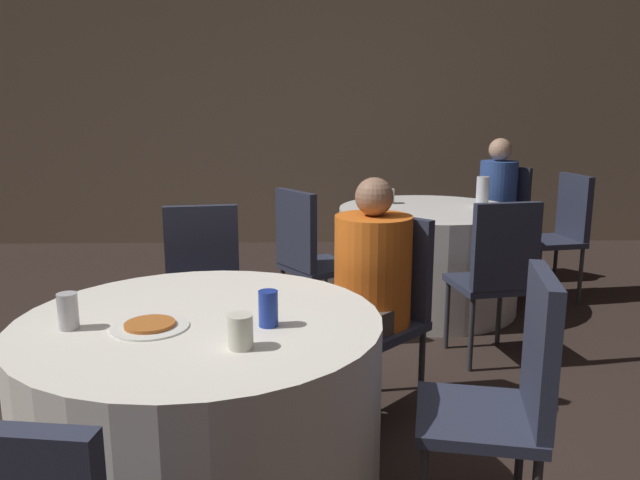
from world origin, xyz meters
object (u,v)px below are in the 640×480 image
Objects in this scene: chair_near_northeast at (385,298)px; chair_far_east at (562,226)px; pizza_plate_near at (150,326)px; soda_can_silver at (68,311)px; chair_near_north at (203,281)px; table_near at (203,415)px; chair_far_northeast at (502,213)px; person_orange_shirt at (363,301)px; bottle_far at (482,192)px; chair_far_southwest at (307,251)px; soda_can_blue at (268,309)px; chair_near_east at (510,387)px; table_far at (427,258)px; person_blue_shirt at (492,213)px; chair_far_south at (497,268)px.

chair_near_northeast is 2.33m from chair_far_east.
pizza_plate_near is 0.27m from soda_can_silver.
table_near is at bearing 90.00° from chair_near_north.
chair_far_northeast is at bearing -146.16° from chair_near_north.
person_orange_shirt reaches higher than bottle_far.
chair_far_southwest reaches higher than soda_can_blue.
chair_near_east is 0.83× the size of person_orange_shirt.
pizza_plate_near is at bearing -120.46° from table_far.
person_blue_shirt is (-0.40, 0.44, 0.02)m from chair_far_east.
pizza_plate_near is at bearing -149.56° from chair_far_south.
table_near is 1.34× the size of chair_near_east.
chair_far_southwest is at bearing 85.61° from soda_can_blue.
soda_can_blue is at bearing -141.56° from chair_far_south.
soda_can_silver and soda_can_blue have the same top height.
chair_near_northeast is 4.36× the size of bottle_far.
person_blue_shirt reaches higher than chair_near_north.
table_far is 2.80m from pizza_plate_near.
chair_near_north and chair_far_southwest have the same top height.
person_blue_shirt is (2.05, 1.88, 0.02)m from chair_near_north.
soda_can_silver is (-1.44, 0.12, 0.23)m from chair_near_east.
chair_near_east is at bearing -6.06° from pizza_plate_near.
pizza_plate_near is (-1.18, 0.13, 0.17)m from chair_near_east.
chair_near_east is 0.93m from person_orange_shirt.
chair_near_east is 3.66× the size of pizza_plate_near.
chair_near_north is 2.25m from bottle_far.
chair_near_east and chair_near_northeast have the same top height.
chair_near_northeast is at bearing 28.22° from chair_near_east.
chair_far_northeast is 1.87m from chair_far_south.
chair_far_south is 1.03m from person_orange_shirt.
person_blue_shirt is at bearing 33.24° from chair_far_east.
chair_near_north is at bearing 88.73° from chair_far_northeast.
person_blue_shirt reaches higher than chair_far_southwest.
chair_near_north and chair_far_northeast have the same top height.
chair_near_east is (-0.23, -2.52, 0.20)m from table_far.
bottle_far is at bearing 90.71° from chair_far_east.
soda_can_blue is (-0.14, -1.79, 0.23)m from chair_far_southwest.
chair_near_north is 1.00× the size of chair_far_northeast.
soda_can_silver is at bearing -167.83° from table_near.
chair_far_east is 3.66× the size of pizza_plate_near.
chair_far_southwest is 1.94m from person_blue_shirt.
chair_near_northeast is 3.66× the size of pizza_plate_near.
chair_far_south is 4.36× the size of bottle_far.
chair_far_southwest is at bearing 73.50° from pizza_plate_near.
soda_can_blue is (-1.19, -1.34, 0.23)m from chair_far_south.
person_blue_shirt is at bearing -146.24° from chair_near_north.
chair_near_northeast is at bearing -119.17° from bottle_far.
chair_near_northeast is 1.03m from chair_far_southwest.
chair_far_northeast is (0.99, 3.25, 0.00)m from chair_near_east.
chair_near_northeast is 1.23m from pizza_plate_near.
person_orange_shirt is at bearing 128.57° from chair_far_east.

